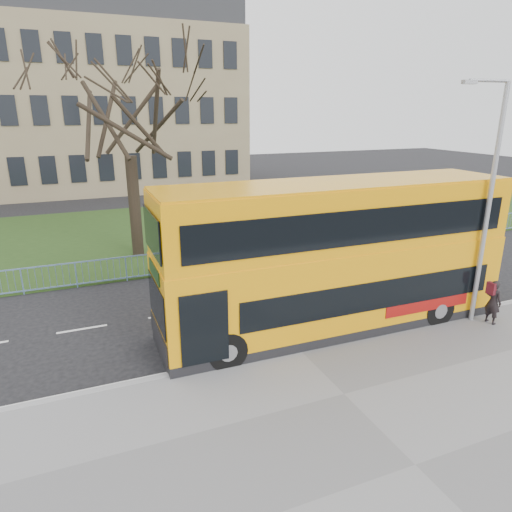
{
  "coord_description": "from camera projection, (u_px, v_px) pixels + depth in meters",
  "views": [
    {
      "loc": [
        -5.86,
        -12.48,
        6.98
      ],
      "look_at": [
        -0.31,
        1.0,
        2.33
      ],
      "focal_mm": 32.0,
      "sensor_mm": 36.0,
      "label": 1
    }
  ],
  "objects": [
    {
      "name": "ground",
      "position": [
        276.0,
        329.0,
        15.24
      ],
      "size": [
        120.0,
        120.0,
        0.0
      ],
      "primitive_type": "plane",
      "color": "black",
      "rests_on": "ground"
    },
    {
      "name": "pavement",
      "position": [
        415.0,
        467.0,
        9.28
      ],
      "size": [
        80.0,
        10.5,
        0.12
      ],
      "primitive_type": "cube",
      "color": "slate",
      "rests_on": "ground"
    },
    {
      "name": "kerb",
      "position": [
        297.0,
        349.0,
        13.85
      ],
      "size": [
        80.0,
        0.2,
        0.14
      ],
      "primitive_type": "cube",
      "color": "gray",
      "rests_on": "ground"
    },
    {
      "name": "grass_verge",
      "position": [
        178.0,
        230.0,
        27.82
      ],
      "size": [
        80.0,
        15.4,
        0.08
      ],
      "primitive_type": "cube",
      "color": "#1F3914",
      "rests_on": "ground"
    },
    {
      "name": "guard_railing",
      "position": [
        216.0,
        258.0,
        20.89
      ],
      "size": [
        40.0,
        0.12,
        1.1
      ],
      "primitive_type": null,
      "color": "#7096C8",
      "rests_on": "ground"
    },
    {
      "name": "bare_tree",
      "position": [
        129.0,
        135.0,
        21.17
      ],
      "size": [
        8.12,
        8.12,
        11.6
      ],
      "primitive_type": null,
      "color": "black",
      "rests_on": "grass_verge"
    },
    {
      "name": "civic_building",
      "position": [
        69.0,
        110.0,
        42.13
      ],
      "size": [
        30.0,
        15.0,
        14.0
      ],
      "primitive_type": "cube",
      "color": "#7F6D50",
      "rests_on": "ground"
    },
    {
      "name": "yellow_bus",
      "position": [
        336.0,
        253.0,
        14.67
      ],
      "size": [
        11.58,
        2.93,
        4.84
      ],
      "rotation": [
        0.0,
        0.0,
        -0.01
      ],
      "color": "orange",
      "rests_on": "ground"
    },
    {
      "name": "pedestrian",
      "position": [
        493.0,
        302.0,
        15.24
      ],
      "size": [
        0.43,
        0.59,
        1.52
      ],
      "primitive_type": "imported",
      "rotation": [
        0.0,
        0.0,
        1.69
      ],
      "color": "black",
      "rests_on": "pavement"
    },
    {
      "name": "street_lamp",
      "position": [
        487.0,
        198.0,
        14.4
      ],
      "size": [
        1.64,
        0.35,
        7.74
      ],
      "rotation": [
        0.0,
        0.0,
        -0.12
      ],
      "color": "#97999F",
      "rests_on": "pavement"
    }
  ]
}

